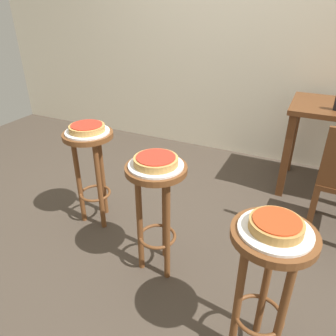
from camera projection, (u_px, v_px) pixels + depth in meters
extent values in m
plane|color=#42382D|center=(167.00, 233.00, 2.35)|extent=(6.00, 6.00, 0.00)
cube|color=beige|center=(244.00, 2.00, 2.96)|extent=(6.00, 0.10, 3.00)
cylinder|color=brown|center=(274.00, 235.00, 1.25)|extent=(0.34, 0.34, 0.03)
cylinder|color=brown|center=(266.00, 282.00, 1.50)|extent=(0.04, 0.04, 0.69)
cylinder|color=brown|center=(238.00, 301.00, 1.41)|extent=(0.04, 0.04, 0.69)
cylinder|color=brown|center=(281.00, 317.00, 1.34)|extent=(0.04, 0.04, 0.69)
torus|color=brown|center=(258.00, 315.00, 1.47)|extent=(0.23, 0.23, 0.02)
cylinder|color=white|center=(275.00, 231.00, 1.24)|extent=(0.29, 0.29, 0.01)
cylinder|color=#B78442|center=(276.00, 225.00, 1.22)|extent=(0.21, 0.21, 0.04)
cylinder|color=red|center=(277.00, 220.00, 1.21)|extent=(0.18, 0.18, 0.01)
cylinder|color=brown|center=(156.00, 169.00, 1.73)|extent=(0.34, 0.34, 0.03)
cylinder|color=brown|center=(165.00, 213.00, 1.99)|extent=(0.04, 0.04, 0.69)
cylinder|color=brown|center=(139.00, 223.00, 1.89)|extent=(0.04, 0.04, 0.69)
cylinder|color=brown|center=(167.00, 232.00, 1.82)|extent=(0.04, 0.04, 0.69)
torus|color=brown|center=(157.00, 236.00, 1.95)|extent=(0.23, 0.23, 0.02)
cylinder|color=silver|center=(156.00, 165.00, 1.72)|extent=(0.30, 0.30, 0.01)
cylinder|color=tan|center=(156.00, 161.00, 1.71)|extent=(0.24, 0.24, 0.04)
cylinder|color=red|center=(156.00, 157.00, 1.70)|extent=(0.21, 0.21, 0.01)
cylinder|color=brown|center=(88.00, 135.00, 2.16)|extent=(0.34, 0.34, 0.03)
cylinder|color=brown|center=(102.00, 175.00, 2.42)|extent=(0.04, 0.04, 0.69)
cylinder|color=brown|center=(79.00, 182.00, 2.33)|extent=(0.04, 0.04, 0.69)
cylinder|color=brown|center=(100.00, 187.00, 2.26)|extent=(0.04, 0.04, 0.69)
torus|color=brown|center=(95.00, 193.00, 2.38)|extent=(0.23, 0.23, 0.02)
cylinder|color=silver|center=(87.00, 132.00, 2.15)|extent=(0.30, 0.30, 0.01)
cylinder|color=tan|center=(87.00, 128.00, 2.14)|extent=(0.24, 0.24, 0.04)
cylinder|color=red|center=(87.00, 125.00, 2.13)|extent=(0.21, 0.21, 0.01)
cube|color=#5B3319|center=(286.00, 157.00, 2.64)|extent=(0.06, 0.06, 0.73)
cube|color=#5B3319|center=(293.00, 136.00, 3.05)|extent=(0.06, 0.06, 0.73)
cube|color=#5B3319|center=(317.00, 190.00, 2.48)|extent=(0.04, 0.04, 0.42)
cube|color=#5B3319|center=(311.00, 214.00, 2.20)|extent=(0.04, 0.04, 0.42)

